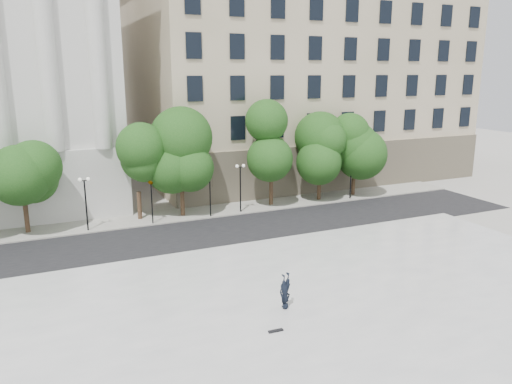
% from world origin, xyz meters
% --- Properties ---
extents(ground, '(160.00, 160.00, 0.00)m').
position_xyz_m(ground, '(0.00, 0.00, 0.00)').
color(ground, '#B5B2AB').
rests_on(ground, ground).
extents(plaza, '(44.00, 22.00, 0.45)m').
position_xyz_m(plaza, '(0.00, 3.00, 0.23)').
color(plaza, silver).
rests_on(plaza, ground).
extents(street, '(60.00, 8.00, 0.02)m').
position_xyz_m(street, '(0.00, 18.00, 0.01)').
color(street, black).
rests_on(street, ground).
extents(far_sidewalk, '(60.00, 4.00, 0.12)m').
position_xyz_m(far_sidewalk, '(0.00, 24.00, 0.06)').
color(far_sidewalk, '#AEACA1').
rests_on(far_sidewalk, ground).
extents(building_east, '(36.00, 26.15, 23.00)m').
position_xyz_m(building_east, '(20.00, 38.91, 11.14)').
color(building_east, beige).
rests_on(building_east, ground).
extents(traffic_light_west, '(0.81, 1.59, 4.13)m').
position_xyz_m(traffic_light_west, '(-1.02, 22.30, 3.61)').
color(traffic_light_west, black).
rests_on(traffic_light_west, ground).
extents(traffic_light_east, '(0.90, 1.57, 4.13)m').
position_xyz_m(traffic_light_east, '(3.94, 22.30, 3.61)').
color(traffic_light_east, black).
rests_on(traffic_light_east, ground).
extents(person_lying, '(1.24, 2.01, 0.52)m').
position_xyz_m(person_lying, '(1.58, 3.97, 0.71)').
color(person_lying, black).
rests_on(person_lying, plaza).
extents(skateboard, '(0.72, 0.22, 0.07)m').
position_xyz_m(skateboard, '(0.13, 2.09, 0.49)').
color(skateboard, black).
rests_on(skateboard, plaza).
extents(street_trees, '(44.68, 4.65, 7.74)m').
position_xyz_m(street_trees, '(1.77, 23.67, 4.99)').
color(street_trees, '#382619').
rests_on(street_trees, ground).
extents(lamp_posts, '(36.58, 0.28, 4.53)m').
position_xyz_m(lamp_posts, '(0.65, 22.60, 3.00)').
color(lamp_posts, black).
rests_on(lamp_posts, ground).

